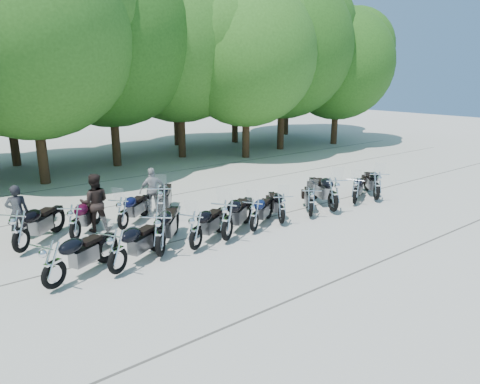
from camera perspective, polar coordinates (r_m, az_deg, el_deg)
ground at (r=12.80m, az=4.10°, el=-6.16°), size 90.00×90.00×0.00m
tree_3 at (r=20.68m, az=-26.48°, el=18.31°), size 8.70×8.70×10.67m
tree_4 at (r=23.65m, az=-17.23°, el=19.34°), size 9.13×9.13×11.20m
tree_5 at (r=25.49m, az=-8.22°, el=19.34°), size 9.04×9.04×11.10m
tree_6 at (r=25.10m, az=0.83°, el=17.81°), size 8.00×8.00×9.82m
tree_7 at (r=28.24m, az=5.71°, el=18.62°), size 8.79×8.79×10.79m
tree_8 at (r=31.15m, az=12.94°, el=16.31°), size 7.53×7.53×9.25m
tree_11 at (r=25.68m, az=-29.10°, el=15.22°), size 7.56×7.56×9.28m
tree_12 at (r=27.20m, az=-17.10°, el=16.79°), size 7.88×7.88×9.67m
tree_13 at (r=30.19m, az=-8.76°, el=17.62°), size 8.31×8.31×10.20m
tree_14 at (r=31.19m, az=-0.72°, el=17.32°), size 8.02×8.02×9.84m
tree_15 at (r=35.79m, az=6.41°, el=18.87°), size 9.67×9.67×11.86m
motorcycle_0 at (r=10.40m, az=-23.70°, el=-8.74°), size 2.39×1.71×1.32m
motorcycle_1 at (r=10.63m, az=-16.09°, el=-7.51°), size 2.36×1.74×1.31m
motorcycle_2 at (r=11.34m, az=-10.61°, el=-5.41°), size 2.20×2.42×1.42m
motorcycle_3 at (r=11.66m, az=-5.94°, el=-5.01°), size 2.30×1.76×1.28m
motorcycle_4 at (r=12.21m, az=-1.72°, el=-3.65°), size 2.51×2.04×1.42m
motorcycle_5 at (r=12.98m, az=1.94°, el=-3.04°), size 2.12×1.67×1.19m
motorcycle_6 at (r=13.72m, az=5.57°, el=-2.13°), size 1.58×2.11×1.17m
motorcycle_7 at (r=14.54m, az=9.45°, el=-1.25°), size 1.86×1.98×1.18m
motorcycle_8 at (r=15.16m, az=12.37°, el=-0.21°), size 1.81×2.63×1.44m
motorcycle_9 at (r=16.34m, az=15.17°, el=0.25°), size 2.13×1.60×1.18m
motorcycle_10 at (r=17.06m, az=17.82°, el=0.89°), size 2.07×2.20×1.31m
motorcycle_11 at (r=12.81m, az=-27.30°, el=-4.58°), size 2.24×2.26×1.38m
motorcycle_12 at (r=13.12m, az=-21.22°, el=-3.71°), size 1.96×2.16×1.27m
motorcycle_13 at (r=13.61m, az=-15.38°, el=-2.66°), size 2.06×1.90×1.22m
motorcycle_14 at (r=14.08m, az=-10.46°, el=-1.33°), size 2.06×2.50×1.42m
rider_0 at (r=13.94m, az=-27.54°, el=-2.48°), size 0.67×0.51×1.67m
rider_1 at (r=13.83m, az=-18.79°, el=-1.36°), size 1.07×0.96×1.81m
rider_2 at (r=15.18m, az=-11.56°, el=0.20°), size 0.99×0.50×1.62m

